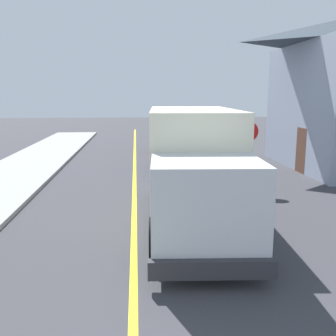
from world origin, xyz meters
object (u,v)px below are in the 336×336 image
Objects in this scene: parked_car_mid at (175,140)px; stop_sign at (248,142)px; parked_car_near at (180,156)px; box_truck at (194,162)px.

parked_car_mid is 1.68× the size of stop_sign.
parked_car_near and parked_car_mid have the same top height.
parked_car_near is at bearing 122.01° from stop_sign.
parked_car_near is at bearing -93.54° from parked_car_mid.
parked_car_near is at bearing 86.44° from box_truck.
parked_car_near is 1.00× the size of parked_car_mid.
stop_sign is at bearing 54.09° from box_truck.
box_truck is 2.76× the size of stop_sign.
parked_car_near is (0.44, 7.05, -0.97)m from box_truck.
box_truck is at bearing -93.56° from parked_car_near.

